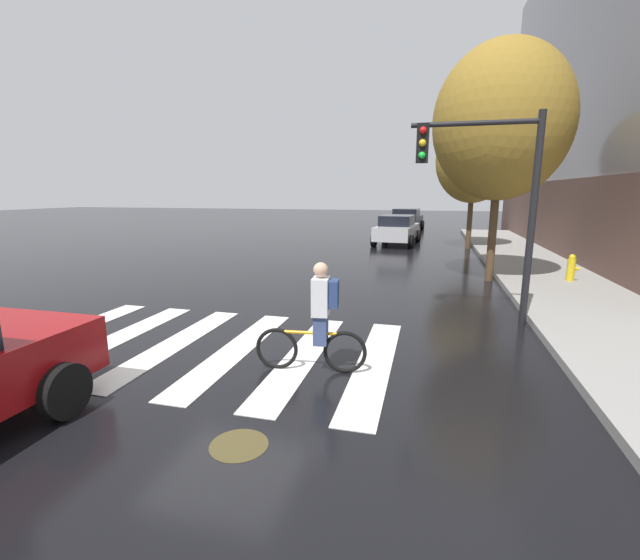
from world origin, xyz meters
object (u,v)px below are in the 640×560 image
object	(u,v)px
cyclist	(319,318)
traffic_light_near	(490,183)
street_tree_near	(502,122)
street_tree_mid	(474,160)
manhole_cover	(239,445)
sedan_far	(406,219)
fire_hydrant	(571,268)
sedan_mid	(397,229)

from	to	relation	value
cyclist	traffic_light_near	size ratio (longest dim) A/B	0.41
street_tree_near	street_tree_mid	xyz separation A→B (m)	(-0.02, 7.95, -0.49)
manhole_cover	cyclist	world-z (taller)	cyclist
sedan_far	fire_hydrant	xyz separation A→B (m)	(5.69, -17.15, -0.28)
fire_hydrant	cyclist	bearing A→B (deg)	-125.83
sedan_far	fire_hydrant	bearing A→B (deg)	-71.64
traffic_light_near	street_tree_mid	xyz separation A→B (m)	(0.72, 12.62, 1.31)
sedan_mid	street_tree_near	size ratio (longest dim) A/B	0.66
manhole_cover	fire_hydrant	size ratio (longest dim) A/B	0.82
traffic_light_near	street_tree_mid	world-z (taller)	street_tree_mid
street_tree_mid	fire_hydrant	bearing A→B (deg)	-74.76
sedan_mid	manhole_cover	bearing A→B (deg)	-90.65
manhole_cover	sedan_far	world-z (taller)	sedan_far
sedan_mid	street_tree_mid	bearing A→B (deg)	-14.11
manhole_cover	traffic_light_near	bearing A→B (deg)	60.89
fire_hydrant	street_tree_mid	bearing A→B (deg)	105.24
sedan_mid	fire_hydrant	distance (m)	10.68
manhole_cover	sedan_mid	distance (m)	18.88
manhole_cover	street_tree_mid	size ratio (longest dim) A/B	0.10
street_tree_near	street_tree_mid	size ratio (longest dim) A/B	1.12
manhole_cover	traffic_light_near	size ratio (longest dim) A/B	0.15
manhole_cover	street_tree_near	size ratio (longest dim) A/B	0.09
sedan_mid	street_tree_mid	size ratio (longest dim) A/B	0.73
sedan_mid	cyclist	bearing A→B (deg)	-89.56
manhole_cover	traffic_light_near	world-z (taller)	traffic_light_near
traffic_light_near	street_tree_near	world-z (taller)	street_tree_near
street_tree_near	sedan_mid	bearing A→B (deg)	111.72
cyclist	fire_hydrant	size ratio (longest dim) A/B	2.19
sedan_mid	traffic_light_near	distance (m)	13.93
sedan_far	traffic_light_near	bearing A→B (deg)	-82.76
manhole_cover	cyclist	distance (m)	2.29
traffic_light_near	cyclist	bearing A→B (deg)	-129.04
cyclist	street_tree_mid	size ratio (longest dim) A/B	0.28
fire_hydrant	street_tree_mid	size ratio (longest dim) A/B	0.13
sedan_mid	street_tree_near	xyz separation A→B (m)	(3.51, -8.82, 3.88)
traffic_light_near	street_tree_mid	bearing A→B (deg)	86.71
manhole_cover	sedan_far	size ratio (longest dim) A/B	0.14
sedan_far	cyclist	world-z (taller)	cyclist
street_tree_near	fire_hydrant	bearing A→B (deg)	-5.09
sedan_far	street_tree_mid	bearing A→B (deg)	-68.92
manhole_cover	fire_hydrant	bearing A→B (deg)	58.93
cyclist	traffic_light_near	bearing A→B (deg)	50.96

